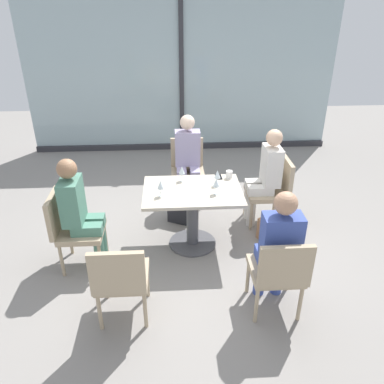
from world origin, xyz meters
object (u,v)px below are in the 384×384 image
Objects in this scene: handbag_0 at (270,228)px; chair_front_left at (121,277)px; person_front_right at (278,245)px; cell_phone_on_table at (219,177)px; chair_far_right at (273,187)px; handbag_1 at (180,212)px; chair_side_end at (72,226)px; person_near_window at (188,156)px; wine_glass_2 at (182,170)px; wine_glass_3 at (217,175)px; chair_near_window at (187,167)px; dining_table_main at (193,206)px; coffee_cup at (229,174)px; person_side_end at (79,209)px; person_far_right at (266,173)px; wine_glass_1 at (216,183)px; chair_front_right at (279,271)px; wine_glass_0 at (161,185)px.

chair_front_left is at bearing -170.70° from handbag_0.
person_front_right reaches higher than cell_phone_on_table.
chair_far_right is 2.90× the size of handbag_0.
handbag_0 is (-0.09, -0.38, -0.36)m from chair_far_right.
person_front_right is 1.86m from handbag_1.
person_near_window is at bearing 46.16° from chair_side_end.
chair_far_right is at bearing 10.45° from wine_glass_2.
chair_side_end is at bearing -165.59° from wine_glass_3.
chair_near_window reaches higher than handbag_0.
dining_table_main is 3.68× the size of handbag_1.
cell_phone_on_table is (-0.12, 0.03, -0.04)m from coffee_cup.
person_front_right reaches higher than chair_front_left.
person_side_end is (-1.20, -1.47, 0.20)m from chair_near_window.
person_far_right reaches higher than wine_glass_3.
person_near_window is at bearing 108.32° from person_front_right.
chair_near_window is 4.70× the size of wine_glass_1.
chair_far_right is 0.69× the size of person_side_end.
person_near_window is (-0.00, -0.11, 0.20)m from chair_near_window.
wine_glass_3 is at bearing 149.92° from handbag_0.
chair_near_window is at bearing 117.29° from coffee_cup.
handbag_1 is (-1.18, 0.06, -0.36)m from chair_far_right.
person_far_right is at bearing 19.48° from coffee_cup.
wine_glass_3 is 0.25m from cell_phone_on_table.
person_side_end reaches higher than wine_glass_3.
dining_table_main is 3.68× the size of handbag_0.
chair_front_right is (2.00, -0.86, 0.00)m from chair_side_end.
dining_table_main is 0.51m from cell_phone_on_table.
coffee_cup is (0.56, 0.04, -0.09)m from wine_glass_2.
chair_near_window and chair_front_left have the same top height.
person_near_window is 0.84m from wine_glass_2.
wine_glass_2 is (-1.05, -0.21, 0.16)m from person_far_right.
person_front_right is at bearing -20.53° from chair_side_end.
dining_table_main is at bearing -65.76° from wine_glass_2.
chair_front_right is 1.00× the size of chair_front_left.
dining_table_main is 0.65m from handbag_1.
chair_front_left is 0.69× the size of person_near_window.
wine_glass_0 is (-0.35, -1.18, 0.16)m from person_near_window.
wine_glass_3 reaches higher than chair_front_left.
coffee_cup is 0.30× the size of handbag_0.
person_far_right is at bearing 80.84° from person_front_right.
person_near_window is 2.22m from person_front_right.
handbag_0 is at bearing -48.64° from chair_near_window.
chair_front_right reaches higher than coffee_cup.
wine_glass_3 reaches higher than chair_far_right.
wine_glass_0 is 0.62× the size of handbag_1.
person_far_right is 1.21m from handbag_1.
person_far_right reaches higher than chair_front_right.
cell_phone_on_table is at bearing 166.38° from coffee_cup.
person_near_window is 6.81× the size of wine_glass_0.
chair_far_right is 0.68m from coffee_cup.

